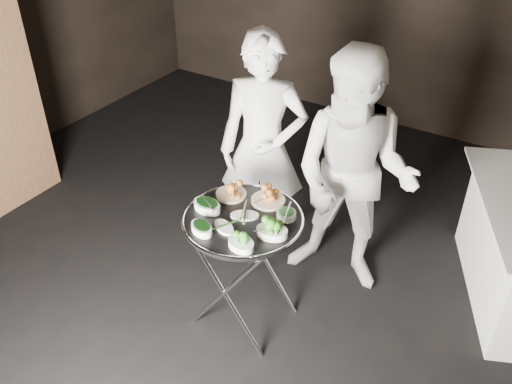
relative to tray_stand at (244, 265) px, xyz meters
The scene contains 15 objects.
floor 0.57m from the tray_stand, 137.15° to the right, with size 6.00×7.00×0.05m, color black.
tray_stand is the anchor object (origin of this frame).
serving_tray 0.37m from the tray_stand, ahead, with size 0.74×0.74×0.04m.
potato_plate_a 0.48m from the tray_stand, 140.25° to the left, with size 0.20×0.20×0.07m.
potato_plate_b 0.47m from the tray_stand, 79.21° to the left, with size 0.21×0.21×0.08m.
greens_bowl 0.49m from the tray_stand, 32.02° to the left, with size 0.12×0.12×0.07m.
asparagus_plate_a 0.40m from the tray_stand, 79.93° to the left, with size 0.20×0.17×0.04m.
asparagus_plate_b 0.42m from the tray_stand, 104.84° to the right, with size 0.18×0.15×0.03m.
spinach_bowl_a 0.48m from the tray_stand, 169.25° to the right, with size 0.20×0.14×0.08m.
spinach_bowl_b 0.49m from the tray_stand, 119.00° to the right, with size 0.19×0.16×0.07m.
broccoli_bowl_a 0.48m from the tray_stand, 11.96° to the right, with size 0.21×0.18×0.08m.
broccoli_bowl_b 0.49m from the tray_stand, 58.91° to the right, with size 0.19×0.16×0.07m.
serving_utensils 0.44m from the tray_stand, 76.29° to the left, with size 0.59×0.45×0.01m.
waiter_left 0.90m from the tray_stand, 112.64° to the left, with size 0.63×0.41×1.72m, color white.
waiter_right 0.92m from the tray_stand, 61.10° to the left, with size 0.85×0.66×1.75m, color white.
Camera 1 is at (1.65, -1.95, 2.81)m, focal length 38.00 mm.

